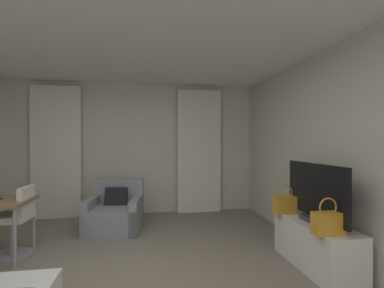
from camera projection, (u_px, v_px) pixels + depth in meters
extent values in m
cube|color=beige|center=(131.00, 149.00, 5.56)|extent=(5.12, 0.06, 2.60)
cube|color=beige|center=(355.00, 155.00, 3.00)|extent=(0.06, 6.12, 2.60)
cube|color=white|center=(114.00, 14.00, 2.57)|extent=(5.12, 6.12, 0.06)
cube|color=silver|center=(56.00, 152.00, 5.21)|extent=(0.90, 0.06, 2.50)
cube|color=silver|center=(199.00, 151.00, 5.67)|extent=(0.90, 0.06, 2.50)
cube|color=gray|center=(114.00, 218.00, 4.49)|extent=(0.93, 0.90, 0.39)
cube|color=gray|center=(119.00, 190.00, 4.82)|extent=(0.85, 0.24, 0.40)
cube|color=gray|center=(137.00, 214.00, 4.51)|extent=(0.22, 0.82, 0.53)
cube|color=gray|center=(92.00, 214.00, 4.48)|extent=(0.22, 0.82, 0.53)
cube|color=black|center=(116.00, 198.00, 4.61)|extent=(0.38, 0.24, 0.37)
cylinder|color=#99999E|center=(34.00, 224.00, 3.68)|extent=(0.04, 0.04, 0.69)
cylinder|color=#99999E|center=(15.00, 238.00, 3.14)|extent=(0.04, 0.04, 0.69)
cylinder|color=gray|center=(12.00, 239.00, 3.45)|extent=(0.06, 0.06, 0.46)
cylinder|color=gray|center=(12.00, 256.00, 3.45)|extent=(0.48, 0.48, 0.04)
cube|color=silver|center=(12.00, 217.00, 3.45)|extent=(0.42, 0.42, 0.08)
cube|color=silver|center=(26.00, 200.00, 3.46)|extent=(0.08, 0.36, 0.34)
cube|color=white|center=(316.00, 245.00, 3.17)|extent=(0.44, 1.15, 0.52)
cube|color=#333338|center=(315.00, 219.00, 3.17)|extent=(0.20, 0.36, 0.06)
cube|color=black|center=(316.00, 190.00, 3.17)|extent=(0.04, 1.08, 0.61)
cube|color=orange|center=(285.00, 205.00, 3.56)|extent=(0.30, 0.14, 0.22)
torus|color=orange|center=(285.00, 192.00, 3.56)|extent=(0.20, 0.02, 0.20)
cube|color=orange|center=(328.00, 223.00, 2.75)|extent=(0.30, 0.14, 0.22)
torus|color=orange|center=(328.00, 207.00, 2.75)|extent=(0.20, 0.02, 0.20)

